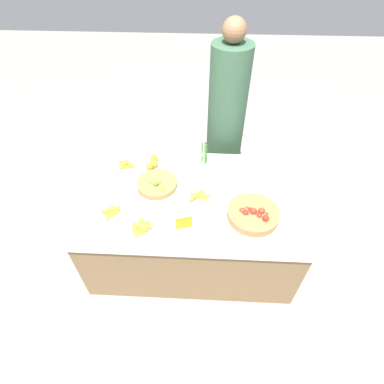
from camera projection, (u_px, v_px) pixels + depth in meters
ground_plane at (192, 246)px, 2.88m from camera, size 12.00×12.00×0.00m
market_table at (192, 223)px, 2.64m from camera, size 1.75×1.12×0.69m
lime_bowl at (157, 184)px, 2.45m from camera, size 0.33×0.33×0.08m
tomato_basket at (253, 214)px, 2.22m from camera, size 0.39×0.39×0.10m
orange_pile at (153, 162)px, 2.64m from camera, size 0.10×0.18×0.07m
metal_bowl at (231, 172)px, 2.52m from camera, size 0.31×0.31×0.10m
price_sign at (184, 223)px, 2.13m from camera, size 0.12×0.04×0.11m
veg_bundle at (205, 153)px, 2.61m from camera, size 0.05×0.05×0.21m
banana_bunch_back_center at (200, 195)px, 2.37m from camera, size 0.18×0.18×0.05m
banana_bunch_middle_left at (111, 212)px, 2.25m from camera, size 0.15×0.17×0.05m
banana_bunch_front_center at (126, 164)px, 2.63m from camera, size 0.18×0.14×0.06m
banana_bunch_middle_right at (141, 227)px, 2.15m from camera, size 0.16×0.19×0.06m
vendor_person at (226, 123)px, 2.92m from camera, size 0.36×0.36×1.74m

